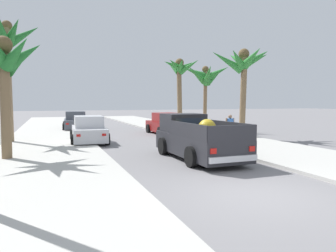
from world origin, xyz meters
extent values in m
plane|color=slate|center=(0.00, 0.00, 0.00)|extent=(160.00, 160.00, 0.00)
cube|color=beige|center=(-4.99, 12.00, 0.06)|extent=(4.69, 60.00, 0.12)
cube|color=beige|center=(4.99, 12.00, 0.06)|extent=(4.69, 60.00, 0.12)
cube|color=silver|center=(-4.04, 12.00, 0.05)|extent=(0.16, 60.00, 0.10)
cube|color=silver|center=(4.04, 12.00, 0.05)|extent=(0.16, 60.00, 0.10)
cube|color=#28282D|center=(0.78, 5.06, 0.60)|extent=(1.98, 5.12, 0.80)
cube|color=#28282D|center=(0.76, 6.66, 1.40)|extent=(1.74, 1.52, 0.80)
cube|color=#283342|center=(0.77, 5.90, 1.42)|extent=(1.38, 0.08, 0.44)
cube|color=#283342|center=(0.75, 7.42, 1.42)|extent=(1.46, 0.08, 0.48)
cube|color=#28282D|center=(-0.12, 4.19, 1.28)|extent=(0.14, 3.30, 0.56)
cube|color=#28282D|center=(1.70, 4.21, 1.28)|extent=(0.14, 3.30, 0.56)
cube|color=#28282D|center=(0.80, 2.55, 1.28)|extent=(1.88, 0.12, 0.56)
cube|color=silver|center=(0.81, 2.46, 0.44)|extent=(1.83, 0.14, 0.20)
cylinder|color=black|center=(-0.22, 6.58, 0.38)|extent=(0.27, 0.76, 0.76)
cylinder|color=black|center=(1.74, 6.60, 0.38)|extent=(0.27, 0.76, 0.76)
cylinder|color=black|center=(-0.19, 3.64, 0.38)|extent=(0.27, 0.76, 0.76)
cylinder|color=black|center=(1.77, 3.67, 0.38)|extent=(0.27, 0.76, 0.76)
cube|color=red|center=(0.06, 2.48, 0.74)|extent=(0.22, 0.04, 0.18)
cube|color=red|center=(1.55, 2.50, 0.74)|extent=(0.22, 0.04, 0.18)
sphere|color=gold|center=(0.72, 4.21, 1.34)|extent=(0.69, 0.69, 0.69)
cube|color=silver|center=(-2.84, 11.93, 0.54)|extent=(1.95, 4.28, 0.72)
cube|color=silver|center=(-2.84, 11.83, 1.22)|extent=(1.62, 2.17, 0.64)
cube|color=#283342|center=(-2.80, 12.80, 1.20)|extent=(1.37, 0.14, 0.52)
cube|color=#283342|center=(-2.89, 10.87, 1.20)|extent=(1.34, 0.14, 0.50)
cylinder|color=black|center=(-3.68, 13.28, 0.32)|extent=(0.25, 0.65, 0.64)
cylinder|color=black|center=(-1.88, 13.19, 0.32)|extent=(0.25, 0.65, 0.64)
cylinder|color=black|center=(-3.80, 10.68, 0.32)|extent=(0.25, 0.65, 0.64)
cylinder|color=black|center=(-2.00, 10.59, 0.32)|extent=(0.25, 0.65, 0.64)
cube|color=red|center=(-3.57, 9.86, 0.64)|extent=(0.20, 0.05, 0.12)
cube|color=white|center=(-3.36, 14.07, 0.61)|extent=(0.20, 0.05, 0.10)
cube|color=red|center=(-2.30, 9.80, 0.64)|extent=(0.20, 0.05, 0.12)
cube|color=white|center=(-2.13, 14.01, 0.61)|extent=(0.20, 0.05, 0.10)
cube|color=maroon|center=(2.97, 15.02, 0.54)|extent=(1.80, 4.22, 0.72)
cube|color=maroon|center=(2.97, 14.92, 1.22)|extent=(1.54, 2.11, 0.64)
cube|color=#283342|center=(2.96, 15.89, 1.20)|extent=(1.37, 0.09, 0.52)
cube|color=#283342|center=(2.98, 13.95, 1.20)|extent=(1.34, 0.09, 0.50)
cylinder|color=black|center=(2.05, 16.32, 0.32)|extent=(0.23, 0.64, 0.64)
cylinder|color=black|center=(3.86, 16.34, 0.32)|extent=(0.23, 0.64, 0.64)
cylinder|color=black|center=(2.08, 13.71, 0.32)|extent=(0.23, 0.64, 0.64)
cylinder|color=black|center=(3.88, 13.73, 0.32)|extent=(0.23, 0.64, 0.64)
cube|color=red|center=(2.35, 12.91, 0.64)|extent=(0.20, 0.04, 0.12)
cube|color=white|center=(2.33, 17.13, 0.61)|extent=(0.20, 0.04, 0.10)
cube|color=red|center=(3.62, 12.92, 0.64)|extent=(0.20, 0.04, 0.12)
cube|color=white|center=(3.56, 17.14, 0.61)|extent=(0.20, 0.04, 0.10)
cube|color=#474C56|center=(-2.91, 20.91, 0.54)|extent=(1.99, 4.29, 0.72)
cube|color=#474C56|center=(-2.91, 20.81, 1.22)|extent=(1.63, 2.18, 0.64)
cube|color=#283342|center=(-2.86, 21.78, 1.20)|extent=(1.37, 0.16, 0.52)
cube|color=#283342|center=(-2.97, 19.84, 1.20)|extent=(1.34, 0.15, 0.50)
cylinder|color=black|center=(-3.74, 22.26, 0.32)|extent=(0.25, 0.65, 0.64)
cylinder|color=black|center=(-1.94, 22.16, 0.32)|extent=(0.25, 0.65, 0.64)
cylinder|color=black|center=(-3.88, 19.66, 0.32)|extent=(0.25, 0.65, 0.64)
cylinder|color=black|center=(-2.08, 19.56, 0.32)|extent=(0.25, 0.65, 0.64)
cube|color=red|center=(-3.66, 18.83, 0.64)|extent=(0.20, 0.05, 0.12)
cube|color=white|center=(-3.41, 23.05, 0.61)|extent=(0.20, 0.05, 0.10)
cube|color=red|center=(-2.39, 18.76, 0.64)|extent=(0.20, 0.05, 0.12)
cube|color=white|center=(-2.18, 22.98, 0.61)|extent=(0.20, 0.05, 0.10)
cylinder|color=brown|center=(6.61, 10.68, 2.66)|extent=(0.37, 0.55, 5.34)
cone|color=#2D7F33|center=(7.63, 10.82, 5.06)|extent=(2.17, 0.84, 1.27)
cone|color=#2D7F33|center=(7.12, 11.28, 5.01)|extent=(1.47, 1.61, 1.31)
cone|color=#2D7F33|center=(6.54, 11.42, 5.10)|extent=(0.72, 1.62, 1.16)
cone|color=#2D7F33|center=(5.56, 10.96, 4.88)|extent=(2.23, 1.09, 1.58)
cone|color=#2D7F33|center=(5.96, 10.36, 4.97)|extent=(1.57, 1.15, 1.36)
cone|color=#2D7F33|center=(6.57, 9.74, 5.01)|extent=(0.65, 1.97, 1.34)
cone|color=#2D7F33|center=(7.20, 10.18, 5.05)|extent=(1.59, 1.48, 1.24)
sphere|color=brown|center=(6.61, 10.68, 5.33)|extent=(0.67, 0.67, 0.67)
cylinder|color=brown|center=(6.55, 15.81, 2.43)|extent=(0.29, 0.36, 4.87)
cone|color=#2D7F33|center=(7.49, 15.99, 4.39)|extent=(1.93, 0.90, 1.59)
cone|color=#2D7F33|center=(6.89, 16.46, 4.65)|extent=(1.22, 1.65, 1.13)
cone|color=#2D7F33|center=(6.47, 16.68, 4.51)|extent=(0.72, 1.83, 1.37)
cone|color=#2D7F33|center=(5.73, 16.12, 4.65)|extent=(1.92, 1.17, 1.15)
cone|color=#2D7F33|center=(5.63, 15.54, 4.46)|extent=(2.01, 1.08, 1.49)
cone|color=#2D7F33|center=(6.30, 14.86, 4.36)|extent=(1.02, 1.99, 1.64)
cone|color=#2D7F33|center=(7.24, 15.16, 4.58)|extent=(1.81, 1.75, 1.27)
sphere|color=brown|center=(6.55, 15.81, 4.86)|extent=(0.52, 0.52, 0.52)
cylinder|color=brown|center=(6.38, 20.66, 2.95)|extent=(0.44, 0.77, 5.92)
cone|color=#2D7F33|center=(7.10, 20.74, 5.68)|extent=(1.61, 0.74, 1.15)
cone|color=#2D7F33|center=(6.95, 21.59, 5.52)|extent=(1.62, 2.17, 1.47)
cone|color=#2D7F33|center=(6.05, 21.39, 5.53)|extent=(1.19, 1.72, 1.39)
cone|color=#2D7F33|center=(5.67, 20.86, 5.73)|extent=(1.67, 0.96, 1.06)
cone|color=#2D7F33|center=(5.70, 20.19, 5.70)|extent=(1.75, 1.45, 1.12)
cone|color=#2D7F33|center=(6.19, 19.84, 5.61)|extent=(0.94, 1.83, 1.27)
cone|color=#2D7F33|center=(6.95, 19.74, 5.52)|extent=(1.63, 2.16, 1.46)
sphere|color=brown|center=(6.38, 20.66, 5.90)|extent=(0.79, 0.79, 0.79)
cylinder|color=#846B4C|center=(-6.96, 12.96, 3.23)|extent=(0.32, 0.51, 6.47)
cone|color=#23702D|center=(-6.09, 13.11, 6.07)|extent=(1.85, 0.85, 1.45)
cone|color=#23702D|center=(-6.39, 13.72, 6.06)|extent=(1.60, 1.86, 1.48)
cone|color=#23702D|center=(-7.13, 13.84, 6.02)|extent=(0.88, 1.84, 1.52)
cone|color=#23702D|center=(-7.06, 11.96, 5.94)|extent=(0.74, 1.96, 1.69)
cone|color=#23702D|center=(-6.57, 12.20, 6.06)|extent=(1.28, 1.78, 1.46)
sphere|color=brown|center=(-6.96, 12.96, 6.46)|extent=(0.57, 0.57, 0.57)
cylinder|color=brown|center=(-6.52, 7.34, 2.27)|extent=(0.38, 0.64, 4.56)
cone|color=#23702D|center=(-5.77, 7.40, 4.20)|extent=(1.57, 0.68, 1.33)
cone|color=#23702D|center=(-6.02, 8.23, 4.10)|extent=(1.47, 2.03, 1.55)
cone|color=#23702D|center=(-6.68, 8.04, 4.36)|extent=(0.90, 1.62, 1.08)
cone|color=#23702D|center=(-6.01, 6.68, 4.18)|extent=(1.48, 1.68, 1.39)
sphere|color=brown|center=(-6.52, 7.34, 4.54)|extent=(0.69, 0.69, 0.69)
cylinder|color=#4C4C4C|center=(4.79, 9.38, 0.41)|extent=(0.14, 0.14, 0.82)
cylinder|color=#4C4C4C|center=(4.99, 9.38, 0.41)|extent=(0.14, 0.14, 0.82)
cube|color=#3366B2|center=(4.89, 9.38, 1.09)|extent=(0.43, 0.32, 0.55)
sphere|color=#8C664C|center=(4.89, 9.38, 1.48)|extent=(0.22, 0.22, 0.22)
cylinder|color=#8C664C|center=(4.65, 9.38, 1.12)|extent=(0.09, 0.09, 0.55)
cylinder|color=#8C664C|center=(5.13, 9.38, 1.12)|extent=(0.09, 0.09, 0.55)
camera|label=1|loc=(-4.89, -6.59, 2.35)|focal=34.01mm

